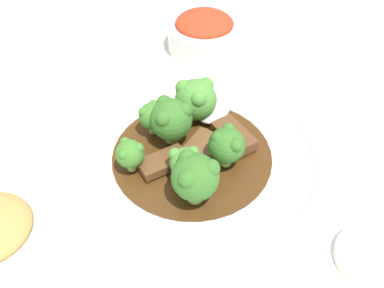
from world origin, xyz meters
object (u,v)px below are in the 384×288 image
beef_strip_0 (200,150)px  broccoli_floret_1 (196,99)px  broccoli_floret_6 (171,119)px  serving_spoon (218,99)px  beef_strip_1 (163,162)px  broccoli_floret_4 (186,162)px  broccoli_floret_0 (195,177)px  broccoli_floret_3 (130,153)px  main_plate (192,158)px  beef_strip_2 (234,136)px  broccoli_floret_2 (227,145)px  side_bowl_kimchi (204,32)px  broccoli_floret_5 (152,116)px  sauce_dish (372,256)px

beef_strip_0 → broccoli_floret_1: size_ratio=1.17×
broccoli_floret_6 → broccoli_floret_1: bearing=176.2°
beef_strip_0 → serving_spoon: (-0.09, -0.02, 0.00)m
beef_strip_0 → broccoli_floret_6: (-0.00, -0.04, 0.03)m
beef_strip_1 → broccoli_floret_4: bearing=86.4°
broccoli_floret_0 → serving_spoon: size_ratio=0.28×
broccoli_floret_4 → broccoli_floret_6: 0.06m
broccoli_floret_1 → broccoli_floret_3: 0.12m
main_plate → serving_spoon: bearing=-171.1°
beef_strip_2 → beef_strip_1: bearing=-34.3°
broccoli_floret_0 → serving_spoon: broccoli_floret_0 is taller
beef_strip_2 → broccoli_floret_2: 0.04m
serving_spoon → side_bowl_kimchi: 0.16m
main_plate → side_bowl_kimchi: size_ratio=2.72×
broccoli_floret_4 → side_bowl_kimchi: 0.29m
main_plate → broccoli_floret_3: (0.06, -0.05, 0.03)m
broccoli_floret_5 → sauce_dish: 0.29m
beef_strip_1 → beef_strip_2: (-0.08, 0.05, 0.00)m
broccoli_floret_0 → beef_strip_1: bearing=-112.8°
beef_strip_1 → side_bowl_kimchi: size_ratio=0.55×
broccoli_floret_3 → broccoli_floret_5: (-0.06, -0.01, 0.00)m
broccoli_floret_2 → side_bowl_kimchi: broccoli_floret_2 is taller
broccoli_floret_2 → main_plate: bearing=-83.0°
beef_strip_1 → broccoli_floret_3: broccoli_floret_3 is taller
broccoli_floret_5 → beef_strip_1: bearing=44.1°
beef_strip_0 → beef_strip_1: (0.04, -0.03, 0.00)m
broccoli_floret_4 → side_bowl_kimchi: (-0.26, -0.12, -0.01)m
broccoli_floret_4 → sauce_dish: 0.21m
sauce_dish → broccoli_floret_1: bearing=-108.3°
broccoli_floret_5 → broccoli_floret_6: (0.00, 0.03, 0.01)m
broccoli_floret_2 → sauce_dish: 0.19m
beef_strip_0 → broccoli_floret_2: size_ratio=1.24×
broccoli_floret_6 → broccoli_floret_3: bearing=-14.0°
broccoli_floret_1 → broccoli_floret_4: bearing=23.4°
broccoli_floret_0 → beef_strip_0: bearing=-155.6°
main_plate → broccoli_floret_0: bearing=32.5°
beef_strip_0 → broccoli_floret_6: broccoli_floret_6 is taller
broccoli_floret_0 → broccoli_floret_4: bearing=-131.9°
broccoli_floret_0 → broccoli_floret_6: broccoli_floret_0 is taller
broccoli_floret_0 → broccoli_floret_4: size_ratio=1.47×
beef_strip_1 → serving_spoon: size_ratio=0.28×
broccoli_floret_2 → serving_spoon: size_ratio=0.23×
beef_strip_2 → main_plate: bearing=-37.8°
serving_spoon → main_plate: bearing=8.9°
beef_strip_2 → broccoli_floret_1: broccoli_floret_1 is taller
broccoli_floret_4 → serving_spoon: bearing=-168.2°
broccoli_floret_0 → sauce_dish: size_ratio=0.83×
beef_strip_2 → sauce_dish: beef_strip_2 is taller
main_plate → beef_strip_1: size_ratio=4.93×
sauce_dish → broccoli_floret_4: bearing=-86.6°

